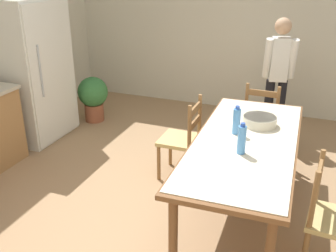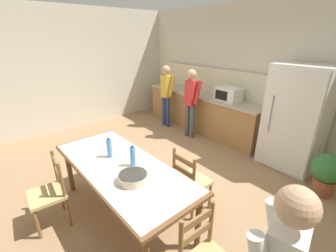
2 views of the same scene
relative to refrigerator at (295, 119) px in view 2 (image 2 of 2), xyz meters
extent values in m
plane|color=#9E7A56|center=(-1.19, -2.19, -0.91)|extent=(8.32, 8.32, 0.00)
cube|color=beige|center=(-1.19, 0.47, 0.54)|extent=(6.52, 0.12, 2.90)
cube|color=beige|center=(-4.45, -2.19, 0.54)|extent=(0.12, 5.20, 2.90)
cube|color=#9E7042|center=(-2.20, 0.04, -0.47)|extent=(3.27, 0.62, 0.87)
cube|color=#B2A893|center=(-2.20, 0.04, -0.02)|extent=(3.31, 0.66, 0.04)
cube|color=#B7BCC1|center=(-2.94, 0.04, -0.01)|extent=(0.52, 0.38, 0.02)
cube|color=beige|center=(-2.20, 0.35, 0.30)|extent=(3.27, 0.03, 0.60)
cube|color=silver|center=(0.00, 0.01, 0.00)|extent=(0.90, 0.68, 1.82)
cube|color=silver|center=(0.00, -0.34, 0.00)|extent=(0.86, 0.02, 1.75)
cylinder|color=#A5AAB2|center=(-0.27, -0.36, 0.09)|extent=(0.02, 0.02, 0.64)
cube|color=white|center=(-1.42, 0.02, 0.15)|extent=(0.50, 0.38, 0.30)
cube|color=black|center=(-1.47, -0.17, 0.15)|extent=(0.30, 0.01, 0.19)
cylinder|color=brown|center=(-1.76, -3.31, -0.55)|extent=(0.07, 0.07, 0.72)
cylinder|color=brown|center=(-1.78, -2.62, -0.55)|extent=(0.07, 0.07, 0.72)
cylinder|color=brown|center=(0.18, -2.57, -0.55)|extent=(0.07, 0.07, 0.72)
cube|color=brown|center=(-0.79, -2.94, -0.17)|extent=(2.19, 0.95, 0.04)
cube|color=beige|center=(-0.79, -2.94, -0.15)|extent=(2.10, 0.92, 0.01)
cylinder|color=#4C8ED6|center=(-1.06, -2.95, -0.02)|extent=(0.07, 0.07, 0.24)
cylinder|color=#2D51B2|center=(-1.06, -2.95, 0.11)|extent=(0.04, 0.04, 0.03)
cylinder|color=#4C8ED6|center=(-0.69, -2.83, -0.02)|extent=(0.07, 0.07, 0.24)
cylinder|color=#2D51B2|center=(-0.69, -2.83, 0.11)|extent=(0.04, 0.04, 0.03)
cylinder|color=beige|center=(-0.41, -3.00, -0.10)|extent=(0.32, 0.32, 0.09)
cylinder|color=beige|center=(-0.41, -3.00, -0.06)|extent=(0.31, 0.31, 0.02)
cylinder|color=olive|center=(0.44, -3.07, -0.23)|extent=(0.04, 0.04, 0.46)
cylinder|color=olive|center=(0.45, -2.71, -0.23)|extent=(0.04, 0.04, 0.46)
cube|color=olive|center=(0.45, -2.89, -0.10)|extent=(0.03, 0.36, 0.07)
cube|color=olive|center=(0.45, -2.89, -0.25)|extent=(0.03, 0.36, 0.07)
cylinder|color=olive|center=(-0.15, -1.98, -0.71)|extent=(0.04, 0.04, 0.41)
cylinder|color=olive|center=(-0.51, -1.98, -0.71)|extent=(0.04, 0.04, 0.41)
cylinder|color=olive|center=(-0.15, -2.32, -0.71)|extent=(0.04, 0.04, 0.41)
cylinder|color=olive|center=(-0.51, -2.32, -0.71)|extent=(0.04, 0.04, 0.41)
cube|color=tan|center=(-0.33, -2.15, -0.48)|extent=(0.42, 0.40, 0.04)
cylinder|color=olive|center=(-0.15, -2.32, -0.23)|extent=(0.04, 0.04, 0.46)
cylinder|color=olive|center=(-0.51, -2.32, -0.23)|extent=(0.04, 0.04, 0.46)
cube|color=olive|center=(-0.33, -2.32, -0.10)|extent=(0.36, 0.03, 0.07)
cube|color=olive|center=(-0.33, -2.32, -0.25)|extent=(0.36, 0.03, 0.07)
cylinder|color=olive|center=(-1.45, -3.89, -0.71)|extent=(0.04, 0.04, 0.41)
cylinder|color=olive|center=(-1.09, -3.91, -0.71)|extent=(0.04, 0.04, 0.41)
cylinder|color=olive|center=(-1.42, -3.55, -0.71)|extent=(0.04, 0.04, 0.41)
cylinder|color=olive|center=(-1.06, -3.57, -0.71)|extent=(0.04, 0.04, 0.41)
cube|color=tan|center=(-1.25, -3.73, -0.48)|extent=(0.45, 0.43, 0.04)
cylinder|color=olive|center=(-1.42, -3.55, -0.23)|extent=(0.04, 0.04, 0.46)
cylinder|color=olive|center=(-1.06, -3.57, -0.23)|extent=(0.04, 0.04, 0.46)
cube|color=olive|center=(-1.24, -3.56, -0.10)|extent=(0.36, 0.05, 0.07)
cube|color=olive|center=(-1.24, -3.56, -0.25)|extent=(0.36, 0.05, 0.07)
cylinder|color=navy|center=(-3.02, -0.49, -0.52)|extent=(0.12, 0.12, 0.78)
cylinder|color=navy|center=(-2.86, -0.49, -0.52)|extent=(0.12, 0.12, 0.78)
cube|color=gold|center=(-2.94, -0.49, 0.14)|extent=(0.22, 0.18, 0.55)
sphere|color=tan|center=(-2.94, -0.49, 0.55)|extent=(0.21, 0.21, 0.21)
cylinder|color=gold|center=(-3.09, -0.43, 0.17)|extent=(0.09, 0.21, 0.52)
cylinder|color=gold|center=(-2.79, -0.43, 0.17)|extent=(0.09, 0.21, 0.52)
cylinder|color=#4C4C4C|center=(-2.12, -0.51, -0.52)|extent=(0.12, 0.12, 0.78)
cylinder|color=#4C4C4C|center=(-1.96, -0.51, -0.52)|extent=(0.12, 0.12, 0.78)
cube|color=red|center=(-2.04, -0.51, 0.15)|extent=(0.22, 0.18, 0.55)
sphere|color=tan|center=(-2.04, -0.51, 0.56)|extent=(0.21, 0.21, 0.21)
cylinder|color=red|center=(-2.19, -0.45, 0.17)|extent=(0.09, 0.21, 0.53)
cylinder|color=red|center=(-1.89, -0.45, 0.17)|extent=(0.09, 0.21, 0.53)
sphere|color=tan|center=(1.14, -2.98, 0.57)|extent=(0.21, 0.21, 0.21)
cylinder|color=white|center=(1.05, -2.84, 0.17)|extent=(0.23, 0.13, 0.53)
cylinder|color=brown|center=(0.73, -0.43, -0.78)|extent=(0.28, 0.28, 0.26)
sphere|color=#337038|center=(0.73, -0.43, -0.46)|extent=(0.44, 0.44, 0.44)
camera|label=1|loc=(-3.97, -3.43, 1.34)|focal=42.00mm
camera|label=2|loc=(1.40, -4.00, 1.33)|focal=24.00mm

